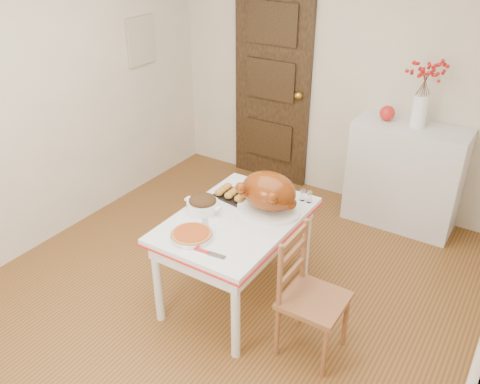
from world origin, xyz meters
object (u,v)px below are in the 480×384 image
Objects in this scene: sideboard at (404,176)px; pumpkin_pie at (192,234)px; chair_oak at (314,298)px; kitchen_table at (236,258)px; turkey_platter at (269,193)px.

pumpkin_pie is (-0.82, -2.08, 0.24)m from sideboard.
pumpkin_pie is (-0.82, -0.18, 0.29)m from chair_oak.
kitchen_table is 1.33× the size of chair_oak.
chair_oak is 0.80m from turkey_platter.
kitchen_table is (-0.71, -1.71, -0.13)m from sideboard.
kitchen_table is at bearing 74.91° from chair_oak.
turkey_platter is (-0.56, -1.52, 0.36)m from sideboard.
chair_oak is at bearing -13.34° from turkey_platter.
turkey_platter reaches higher than sideboard.
kitchen_table is 0.74m from chair_oak.
chair_oak is 0.89m from pumpkin_pie.
turkey_platter is at bearing 65.84° from pumpkin_pie.
turkey_platter is (-0.56, 0.38, 0.41)m from chair_oak.
sideboard is at bearing 68.62° from pumpkin_pie.
turkey_platter is at bearing -110.32° from sideboard.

